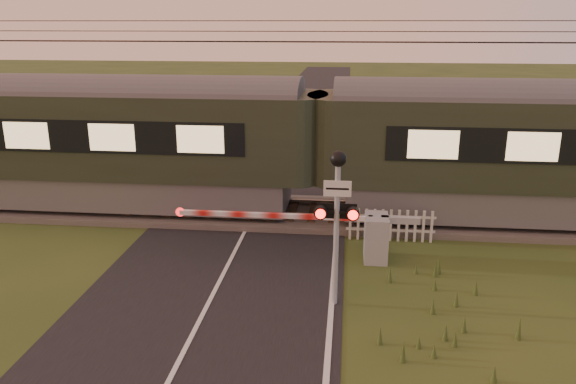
# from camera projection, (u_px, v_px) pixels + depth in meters

# --- Properties ---
(ground) EXTENTS (160.00, 160.00, 0.00)m
(ground) POSITION_uv_depth(u_px,v_px,m) (205.00, 311.00, 12.30)
(ground) COLOR #2D4119
(ground) RESTS_ON ground
(road) EXTENTS (6.00, 140.00, 0.03)m
(road) POSITION_uv_depth(u_px,v_px,m) (203.00, 316.00, 12.07)
(road) COLOR black
(road) RESTS_ON ground
(track_bed) EXTENTS (140.00, 3.40, 0.39)m
(track_bed) POSITION_uv_depth(u_px,v_px,m) (254.00, 212.00, 18.46)
(track_bed) COLOR #47423D
(track_bed) RESTS_ON ground
(overhead_wires) EXTENTS (120.00, 0.62, 0.62)m
(overhead_wires) POSITION_uv_depth(u_px,v_px,m) (251.00, 34.00, 16.82)
(overhead_wires) COLOR black
(overhead_wires) RESTS_ON ground
(train) EXTENTS (44.48, 3.07, 4.15)m
(train) POSITION_uv_depth(u_px,v_px,m) (317.00, 145.00, 17.58)
(train) COLOR slate
(train) RESTS_ON ground
(boom_gate) EXTENTS (6.51, 0.94, 1.25)m
(boom_gate) POSITION_uv_depth(u_px,v_px,m) (367.00, 235.00, 14.81)
(boom_gate) COLOR gray
(boom_gate) RESTS_ON ground
(crossing_signal) EXTENTS (0.90, 0.36, 3.52)m
(crossing_signal) POSITION_uv_depth(u_px,v_px,m) (337.00, 201.00, 11.89)
(crossing_signal) COLOR gray
(crossing_signal) RESTS_ON ground
(picket_fence) EXTENTS (2.54, 0.08, 0.95)m
(picket_fence) POSITION_uv_depth(u_px,v_px,m) (391.00, 225.00, 16.09)
(picket_fence) COLOR silver
(picket_fence) RESTS_ON ground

